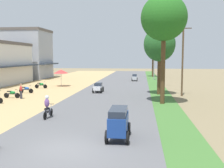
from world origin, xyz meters
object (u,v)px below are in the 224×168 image
Objects in this scene: vendor_umbrella at (61,71)px; median_tree_third at (153,48)px; median_tree_second at (159,45)px; car_hatchback_silver at (135,77)px; parked_motorbike_sixth at (41,85)px; median_tree_nearest at (164,18)px; streetlamp_mid at (154,55)px; car_van_blue at (119,121)px; car_sedan_white at (98,87)px; utility_pole_near at (183,59)px; parked_motorbike_fifth at (26,89)px; pedestrian_on_shoulder at (21,90)px; parked_motorbike_fourth at (12,93)px; streetlamp_near at (158,58)px; motorbike_ahead_second at (48,107)px.

vendor_umbrella is 25.98m from median_tree_third.
median_tree_second is 3.94× the size of car_hatchback_silver.
parked_motorbike_sixth is 0.22× the size of median_tree_third.
vendor_umbrella is 20.05m from median_tree_nearest.
median_tree_second is at bearing -26.17° from vendor_umbrella.
streetlamp_mid reaches higher than parked_motorbike_sixth.
median_tree_second is at bearing -90.93° from streetlamp_mid.
car_van_blue is 18.74m from car_sedan_white.
median_tree_third reaches higher than utility_pole_near.
parked_motorbike_fifth is at bearing 127.60° from car_van_blue.
median_tree_second is at bearing -14.35° from parked_motorbike_sixth.
parked_motorbike_fifth is 0.23× the size of median_tree_second.
parked_motorbike_sixth is 9.30m from pedestrian_on_shoulder.
median_tree_third is 46.03m from car_van_blue.
parked_motorbike_fourth is at bearing -116.42° from median_tree_third.
car_hatchback_silver is (10.74, 10.18, -1.56)m from vendor_umbrella.
streetlamp_near reaches higher than vendor_umbrella.
car_van_blue is at bearing -52.40° from parked_motorbike_fifth.
car_van_blue is at bearing -94.54° from median_tree_third.
parked_motorbike_fifth is at bearing 120.51° from motorbike_ahead_second.
utility_pole_near is (2.16, -28.78, -2.26)m from median_tree_third.
median_tree_nearest is at bearing -4.63° from pedestrian_on_shoulder.
streetlamp_near is at bearing 66.65° from motorbike_ahead_second.
car_van_blue is 34.57m from car_hatchback_silver.
utility_pole_near is (2.24, -8.42, -0.11)m from streetlamp_near.
median_tree_third is 28.96m from car_sedan_white.
vendor_umbrella is 0.32× the size of median_tree_second.
parked_motorbike_fifth is at bearing -128.24° from streetlamp_mid.
streetlamp_near is at bearing 41.93° from car_sedan_white.
car_van_blue reaches higher than parked_motorbike_fifth.
parked_motorbike_sixth is 25.15m from car_van_blue.
motorbike_ahead_second is at bearing -123.38° from median_tree_second.
utility_pole_near reaches higher than streetlamp_near.
car_van_blue reaches higher than parked_motorbike_sixth.
utility_pole_near is at bearing -75.08° from streetlamp_near.
median_tree_nearest is (15.82, -1.57, 7.45)m from parked_motorbike_fourth.
median_tree_second is 28.09m from median_tree_third.
parked_motorbike_fifth is 33.80m from median_tree_third.
parked_motorbike_fifth is 4.45m from pedestrian_on_shoulder.
streetlamp_mid reaches higher than streetlamp_near.
streetlamp_mid reaches higher than parked_motorbike_fourth.
pedestrian_on_shoulder is 0.16× the size of median_tree_nearest.
car_hatchback_silver is (-3.32, 17.09, -5.16)m from median_tree_second.
median_tree_third is 3.45× the size of car_van_blue.
median_tree_second is (15.87, 4.67, 5.35)m from parked_motorbike_fourth.
streetlamp_near is 10.98m from car_sedan_white.
car_hatchback_silver is (4.06, 16.29, 0.01)m from car_sedan_white.
car_van_blue reaches higher than pedestrian_on_shoulder.
parked_motorbike_sixth is 9.33m from car_sedan_white.
parked_motorbike_fifth is 1.00× the size of motorbike_ahead_second.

